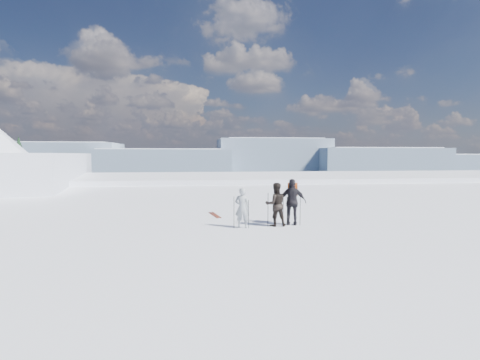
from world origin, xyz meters
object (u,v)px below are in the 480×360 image
object	(u,v)px
skier_pack	(292,202)
skis_loose	(215,215)
skier_grey	(242,208)
skier_dark	(276,204)

from	to	relation	value
skier_pack	skis_loose	xyz separation A→B (m)	(-3.04, 2.86, -0.94)
skier_grey	skis_loose	size ratio (longest dim) A/B	0.95
skier_grey	skis_loose	world-z (taller)	skier_grey
skier_grey	skis_loose	bearing A→B (deg)	-57.10
skis_loose	skier_pack	bearing A→B (deg)	-43.30
skier_pack	skis_loose	bearing A→B (deg)	-28.31
skier_grey	skier_pack	size ratio (longest dim) A/B	0.84
skier_grey	skier_pack	world-z (taller)	skier_pack
skier_dark	skis_loose	distance (m)	3.87
skier_dark	skier_pack	distance (m)	0.75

